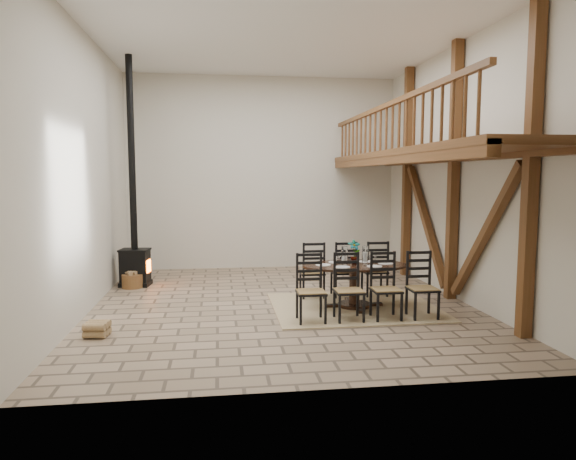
{
  "coord_description": "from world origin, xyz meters",
  "views": [
    {
      "loc": [
        -1.17,
        -9.52,
        2.42
      ],
      "look_at": [
        0.17,
        0.4,
        1.37
      ],
      "focal_mm": 32.0,
      "sensor_mm": 36.0,
      "label": 1
    }
  ],
  "objects": [
    {
      "name": "rug",
      "position": [
        1.3,
        -0.45,
        0.01
      ],
      "size": [
        3.0,
        2.5,
        0.02
      ],
      "primitive_type": "cube",
      "color": "tan",
      "rests_on": "ground"
    },
    {
      "name": "room_shell",
      "position": [
        1.19,
        0.0,
        3.01
      ],
      "size": [
        7.02,
        8.02,
        5.01
      ],
      "color": "beige",
      "rests_on": "ground"
    },
    {
      "name": "wood_stove",
      "position": [
        -3.02,
        2.05,
        1.13
      ],
      "size": [
        0.7,
        0.57,
        5.0
      ],
      "rotation": [
        0.0,
        0.0,
        -0.14
      ],
      "color": "black",
      "rests_on": "ground"
    },
    {
      "name": "log_stack",
      "position": [
        -3.03,
        -1.62,
        0.11
      ],
      "size": [
        0.38,
        0.39,
        0.23
      ],
      "rotation": [
        0.0,
        0.0,
        -0.15
      ],
      "color": "tan",
      "rests_on": "ground"
    },
    {
      "name": "log_basket",
      "position": [
        -3.06,
        1.84,
        0.16
      ],
      "size": [
        0.45,
        0.45,
        0.37
      ],
      "rotation": [
        0.0,
        0.0,
        0.29
      ],
      "color": "brown",
      "rests_on": "ground"
    },
    {
      "name": "ground",
      "position": [
        0.0,
        0.0,
        0.0
      ],
      "size": [
        8.0,
        8.0,
        0.0
      ],
      "primitive_type": "plane",
      "color": "gray",
      "rests_on": "ground"
    },
    {
      "name": "dining_table",
      "position": [
        1.3,
        -0.54,
        0.41
      ],
      "size": [
        2.41,
        2.18,
        1.26
      ],
      "rotation": [
        0.0,
        0.0,
        -0.01
      ],
      "color": "black",
      "rests_on": "ground"
    }
  ]
}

